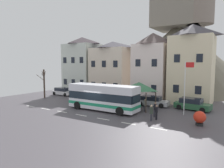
# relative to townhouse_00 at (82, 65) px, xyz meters

# --- Properties ---
(ground_plane) EXTENTS (40.00, 60.00, 0.07)m
(ground_plane) POSITION_rel_townhouse_00_xyz_m (11.67, -11.70, -5.52)
(ground_plane) COLOR #4D484F
(townhouse_00) EXTENTS (6.26, 5.47, 10.99)m
(townhouse_00) POSITION_rel_townhouse_00_xyz_m (0.00, 0.00, 0.00)
(townhouse_00) COLOR silver
(townhouse_00) RESTS_ON ground_plane
(townhouse_01) EXTENTS (6.84, 5.70, 9.75)m
(townhouse_01) POSITION_rel_townhouse_00_xyz_m (7.04, 0.11, -0.62)
(townhouse_01) COLOR beige
(townhouse_01) RESTS_ON ground_plane
(townhouse_02) EXTENTS (5.22, 5.51, 10.68)m
(townhouse_02) POSITION_rel_townhouse_00_xyz_m (14.67, 0.02, -0.15)
(townhouse_02) COLOR silver
(townhouse_02) RESTS_ON ground_plane
(townhouse_03) EXTENTS (5.78, 5.39, 11.42)m
(townhouse_03) POSITION_rel_townhouse_00_xyz_m (20.66, -0.04, 0.22)
(townhouse_03) COLOR beige
(townhouse_03) RESTS_ON ground_plane
(hilltop_castle) EXTENTS (33.13, 33.13, 23.74)m
(hilltop_castle) POSITION_rel_townhouse_00_xyz_m (14.37, 16.66, 2.56)
(hilltop_castle) COLOR #666051
(hilltop_castle) RESTS_ON ground_plane
(transit_bus) EXTENTS (9.20, 2.66, 3.20)m
(transit_bus) POSITION_rel_townhouse_00_xyz_m (12.38, -10.83, -3.88)
(transit_bus) COLOR white
(transit_bus) RESTS_ON ground_plane
(bus_shelter) EXTENTS (3.60, 3.60, 3.44)m
(bus_shelter) POSITION_rel_townhouse_00_xyz_m (15.75, -7.48, -2.59)
(bus_shelter) COLOR #473D33
(bus_shelter) RESTS_ON ground_plane
(parked_car_00) EXTENTS (4.49, 2.27, 1.27)m
(parked_car_00) POSITION_rel_townhouse_00_xyz_m (6.89, -5.28, -4.87)
(parked_car_00) COLOR maroon
(parked_car_00) RESTS_ON ground_plane
(parked_car_01) EXTENTS (4.45, 2.37, 1.47)m
(parked_car_01) POSITION_rel_townhouse_00_xyz_m (21.77, -4.62, -4.78)
(parked_car_01) COLOR #295938
(parked_car_01) RESTS_ON ground_plane
(parked_car_02) EXTENTS (4.32, 1.95, 1.39)m
(parked_car_02) POSITION_rel_townhouse_00_xyz_m (-0.76, -4.77, -4.82)
(parked_car_02) COLOR silver
(parked_car_02) RESTS_ON ground_plane
(parked_car_03) EXTENTS (4.45, 1.94, 1.34)m
(parked_car_03) POSITION_rel_townhouse_00_xyz_m (16.63, -5.01, -4.84)
(parked_car_03) COLOR silver
(parked_car_03) RESTS_ON ground_plane
(pedestrian_00) EXTENTS (0.35, 0.35, 1.67)m
(pedestrian_00) POSITION_rel_townhouse_00_xyz_m (19.22, -12.13, -4.50)
(pedestrian_00) COLOR #2D2D38
(pedestrian_00) RESTS_ON ground_plane
(pedestrian_01) EXTENTS (0.29, 0.33, 1.56)m
(pedestrian_01) POSITION_rel_townhouse_00_xyz_m (19.50, -11.38, -4.63)
(pedestrian_01) COLOR black
(pedestrian_01) RESTS_ON ground_plane
(pedestrian_02) EXTENTS (0.32, 0.32, 1.65)m
(pedestrian_02) POSITION_rel_townhouse_00_xyz_m (19.07, -10.54, -4.59)
(pedestrian_02) COLOR #2D2D38
(pedestrian_02) RESTS_ON ground_plane
(pedestrian_03) EXTENTS (0.30, 0.35, 1.52)m
(pedestrian_03) POSITION_rel_townhouse_00_xyz_m (17.10, -8.64, -4.70)
(pedestrian_03) COLOR #2D2D38
(pedestrian_03) RESTS_ON ground_plane
(public_bench) EXTENTS (1.40, 0.48, 0.87)m
(public_bench) POSITION_rel_townhouse_00_xyz_m (14.17, -5.42, -5.03)
(public_bench) COLOR #33473D
(public_bench) RESTS_ON ground_plane
(flagpole) EXTENTS (0.95, 0.10, 6.02)m
(flagpole) POSITION_rel_townhouse_00_xyz_m (21.57, -7.95, -1.95)
(flagpole) COLOR silver
(flagpole) RESTS_ON ground_plane
(harbour_buoy) EXTENTS (1.13, 1.13, 1.38)m
(harbour_buoy) POSITION_rel_townhouse_00_xyz_m (23.62, -11.17, -4.73)
(harbour_buoy) COLOR black
(harbour_buoy) RESTS_ON ground_plane
(bare_tree_00) EXTENTS (1.86, 1.07, 4.82)m
(bare_tree_00) POSITION_rel_townhouse_00_xyz_m (-1.20, -8.56, -2.95)
(bare_tree_00) COLOR #47382D
(bare_tree_00) RESTS_ON ground_plane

